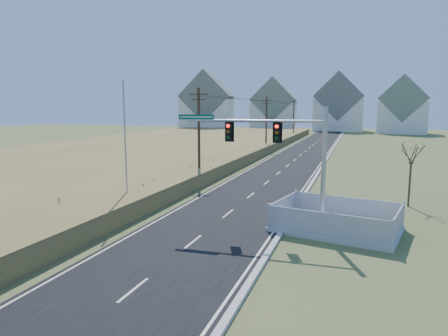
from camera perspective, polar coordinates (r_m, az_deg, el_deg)
ground at (r=23.32m, az=-2.48°, el=-9.09°), size 260.00×260.00×0.00m
road at (r=71.55m, az=11.96°, el=2.67°), size 8.00×180.00×0.06m
curb at (r=71.20m, az=15.28°, el=2.57°), size 0.30×180.00×0.18m
reed_marsh at (r=68.96m, az=-9.29°, el=3.04°), size 38.00×110.00×1.30m
utility_pole_near at (r=38.65m, az=-3.61°, el=4.97°), size 1.80×0.26×9.00m
utility_pole_mid at (r=67.38m, az=6.06°, el=6.42°), size 1.80×0.26×9.00m
utility_pole_far at (r=96.88m, az=9.91°, el=6.95°), size 1.80×0.26×9.00m
condo_nw at (r=129.22m, az=-2.44°, el=8.76°), size 17.69×13.38×19.05m
condo_nnw at (r=131.35m, az=7.10°, el=8.36°), size 14.93×11.17×17.03m
condo_n at (r=132.90m, az=16.03°, el=8.39°), size 15.27×10.20×18.54m
condo_ne at (r=125.34m, az=24.17°, el=7.64°), size 14.12×10.51×16.52m
traffic_signal_mast at (r=23.01m, az=9.46°, el=1.78°), size 8.99×0.65×7.15m
fence_enclosure at (r=24.32m, az=15.72°, el=-7.92°), size 7.70×6.01×1.58m
open_sign at (r=23.55m, az=10.75°, el=-8.19°), size 0.52×0.13×0.64m
flagpole at (r=28.16m, az=-13.85°, el=1.14°), size 0.40×0.40×8.92m
bare_tree at (r=31.44m, az=25.25°, el=2.07°), size 1.86×1.86×4.92m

